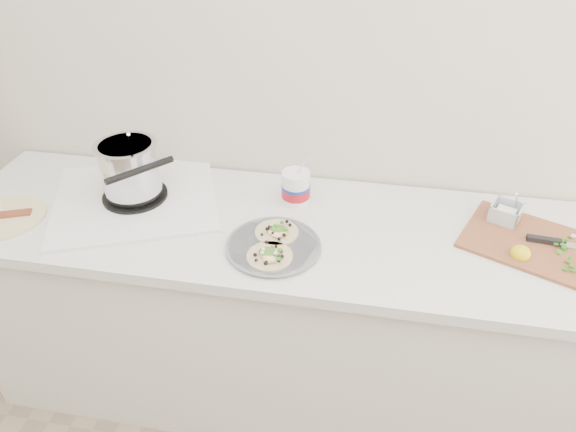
% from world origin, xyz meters
% --- Properties ---
extents(counter, '(2.44, 0.66, 0.90)m').
position_xyz_m(counter, '(0.00, 1.43, 0.45)').
color(counter, silver).
rests_on(counter, ground).
extents(stove, '(0.73, 0.71, 0.27)m').
position_xyz_m(stove, '(-0.59, 1.47, 0.99)').
color(stove, silver).
rests_on(stove, counter).
extents(taco_plate, '(0.31, 0.31, 0.04)m').
position_xyz_m(taco_plate, '(-0.04, 1.28, 0.92)').
color(taco_plate, slate).
rests_on(taco_plate, counter).
extents(tub, '(0.10, 0.10, 0.23)m').
position_xyz_m(tub, '(-0.01, 1.56, 0.97)').
color(tub, white).
rests_on(tub, counter).
extents(cutboard, '(0.53, 0.46, 0.07)m').
position_xyz_m(cutboard, '(0.79, 1.46, 0.92)').
color(cutboard, brown).
rests_on(cutboard, counter).
extents(bacon_plate, '(0.27, 0.27, 0.02)m').
position_xyz_m(bacon_plate, '(-0.99, 1.28, 0.91)').
color(bacon_plate, '#CDC189').
rests_on(bacon_plate, counter).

